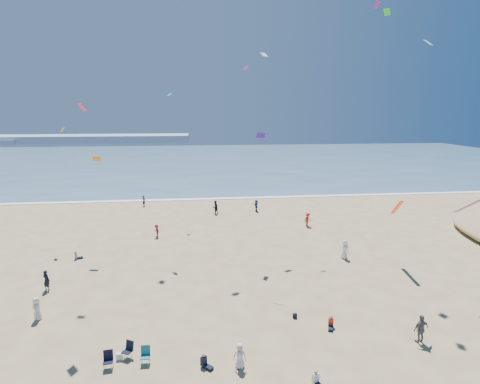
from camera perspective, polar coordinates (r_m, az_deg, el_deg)
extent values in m
cube|color=#476B84|center=(110.95, -6.10, 4.81)|extent=(220.00, 100.00, 0.06)
cube|color=white|center=(61.68, -5.71, -1.07)|extent=(220.00, 1.20, 0.08)
cube|color=#7A8EA8|center=(194.75, -24.40, 7.41)|extent=(110.00, 20.00, 3.20)
imported|color=red|center=(47.65, 10.27, -4.15)|extent=(1.28, 1.16, 1.73)
imported|color=black|center=(58.60, -14.43, -1.33)|extent=(0.55, 0.68, 1.61)
imported|color=silver|center=(22.78, -0.04, -23.68)|extent=(0.81, 0.62, 1.49)
imported|color=navy|center=(53.99, 2.50, -2.06)|extent=(0.60, 1.58, 1.67)
imported|color=silver|center=(30.37, -28.54, -15.34)|extent=(0.60, 0.85, 1.63)
imported|color=slate|center=(27.06, 25.86, -18.25)|extent=(1.16, 0.68, 1.86)
imported|color=black|center=(34.49, -27.41, -11.85)|extent=(0.73, 0.63, 1.70)
imported|color=maroon|center=(44.05, -12.59, -5.79)|extent=(0.93, 1.09, 1.46)
imported|color=white|center=(38.27, 15.67, -8.41)|extent=(0.92, 1.08, 1.88)
imported|color=black|center=(52.59, -3.81, -2.34)|extent=(1.17, 1.13, 1.89)
cube|color=white|center=(24.68, -17.90, -22.74)|extent=(0.35, 0.20, 0.40)
cube|color=black|center=(24.49, -13.92, -22.80)|extent=(0.30, 0.22, 0.38)
cube|color=black|center=(27.69, 8.36, -18.15)|extent=(0.28, 0.18, 0.34)
cube|color=#D22151|center=(27.82, -22.91, 11.82)|extent=(0.74, 0.82, 0.51)
cube|color=#84268D|center=(39.32, 20.10, 25.25)|extent=(0.66, 0.54, 0.63)
cube|color=green|center=(59.65, -9.38, 26.90)|extent=(0.34, 0.48, 0.29)
cube|color=#1ECCD6|center=(39.86, -10.70, 14.38)|extent=(0.58, 0.76, 0.28)
cube|color=orange|center=(39.50, -21.02, 4.76)|extent=(0.86, 0.31, 0.45)
cube|color=gold|center=(44.75, -25.44, 8.57)|extent=(0.40, 0.53, 0.45)
cube|color=white|center=(36.48, 26.72, 19.69)|extent=(0.82, 0.82, 0.46)
cube|color=green|center=(34.64, 21.50, 24.15)|extent=(0.69, 0.69, 0.40)
cube|color=#541EA0|center=(32.02, 3.18, 8.61)|extent=(0.79, 0.64, 0.44)
cube|color=purple|center=(39.84, 0.86, 18.37)|extent=(0.67, 0.89, 0.41)
cube|color=white|center=(42.47, 3.67, 20.17)|extent=(0.89, 0.84, 0.43)
cube|color=purple|center=(31.42, 32.14, -1.42)|extent=(0.35, 3.14, 2.21)
cube|color=#FF501A|center=(37.10, 22.79, -2.20)|extent=(0.35, 2.64, 1.87)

